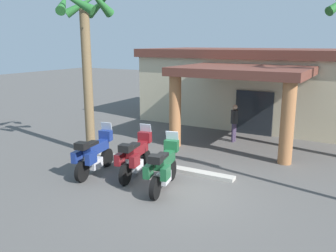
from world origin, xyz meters
TOP-DOWN VIEW (x-y plane):
  - ground_plane at (0.00, 0.00)m, footprint 80.00×80.00m
  - motel_building at (0.04, 10.66)m, footprint 13.78×10.55m
  - motorcycle_blue at (-3.15, -0.18)m, footprint 0.81×2.21m
  - motorcycle_maroon at (-1.81, 0.29)m, footprint 0.83×2.21m
  - motorcycle_green at (-0.47, -0.19)m, footprint 0.89×2.20m
  - pedestrian at (-0.38, 5.99)m, footprint 0.32×0.53m
  - palm_tree_roadside at (-4.88, 1.63)m, footprint 2.15×2.27m
  - curb_strip at (-1.81, 1.44)m, footprint 6.02×0.36m

SIDE VIEW (x-z plane):
  - ground_plane at x=0.00m, z-range 0.00..0.00m
  - curb_strip at x=-1.81m, z-range 0.00..0.12m
  - motorcycle_blue at x=-3.15m, z-range -0.11..1.50m
  - motorcycle_maroon at x=-1.81m, z-range -0.11..1.50m
  - motorcycle_green at x=-0.47m, z-range -0.11..1.50m
  - pedestrian at x=-0.38m, z-range 0.13..1.81m
  - motel_building at x=0.04m, z-range 0.04..4.04m
  - palm_tree_roadside at x=-4.88m, z-range 1.28..7.64m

